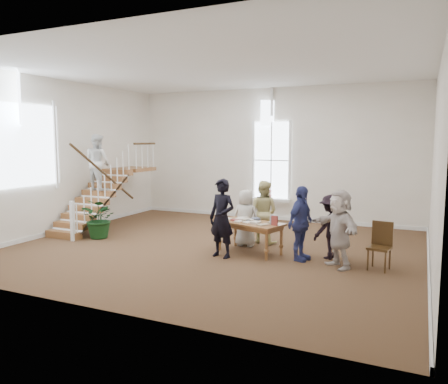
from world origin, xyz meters
The scene contains 12 objects.
ground centered at (0.00, 0.00, 0.00)m, with size 10.00×10.00×0.00m, color #492D1D.
room_shell centered at (0.00, 4.39, 0.40)m, with size 10.49×10.00×10.00m.
staircase centered at (-4.34, 0.75, 1.62)m, with size 1.10×4.10×2.92m.
library_table centered at (0.98, -0.09, 0.68)m, with size 1.79×1.24×0.83m.
police_officer centered at (0.54, -0.75, 0.93)m, with size 0.68×0.44×1.85m, color black.
elderly_woman centered at (0.64, 0.50, 0.74)m, with size 0.72×0.47×1.48m, color beige.
person_yellow centered at (0.94, 1.00, 0.84)m, with size 0.82×0.64×1.68m, color beige.
woman_cluster_a centered at (2.28, -0.26, 0.86)m, with size 1.01×0.42×1.72m, color navy.
woman_cluster_b centered at (2.88, 0.19, 0.75)m, with size 0.97×0.56×1.50m, color black.
woman_cluster_c centered at (3.18, -0.46, 0.85)m, with size 1.57×0.50×1.70m, color beige.
floor_plant centered at (-3.40, -0.37, 0.56)m, with size 1.01×0.87×1.12m, color #113614.
side_chair centered at (4.02, -0.21, 0.57)m, with size 0.51×0.51×1.02m.
Camera 1 is at (4.76, -9.87, 2.75)m, focal length 35.00 mm.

